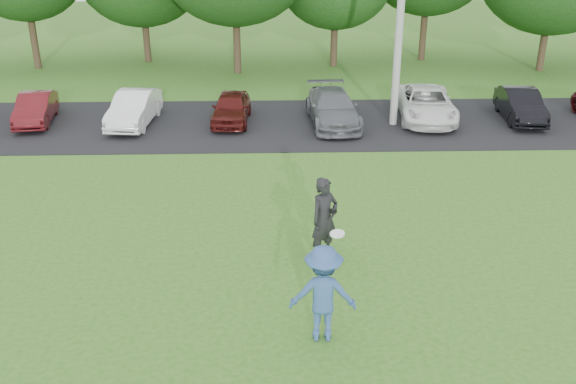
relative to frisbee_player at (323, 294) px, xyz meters
name	(u,v)px	position (x,y,z in m)	size (l,w,h in m)	color
ground	(293,321)	(-0.53, 0.54, -0.99)	(100.00, 100.00, 0.00)	#31631C
parking_lot	(281,124)	(-0.53, 13.54, -0.97)	(32.00, 6.50, 0.03)	black
frisbee_player	(323,294)	(0.00, 0.00, 0.00)	(1.31, 0.80, 2.32)	#32548D
camera_bystander	(324,219)	(0.28, 3.09, 0.03)	(0.88, 0.82, 2.03)	black
parked_cars	(300,108)	(0.21, 13.56, -0.36)	(28.47, 5.20, 1.26)	silver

